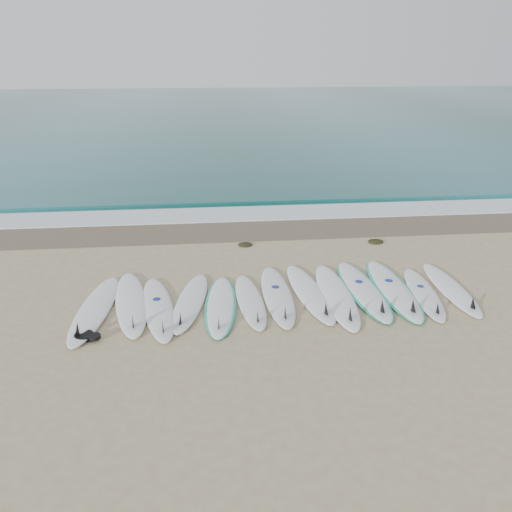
{
  "coord_description": "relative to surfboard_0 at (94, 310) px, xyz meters",
  "views": [
    {
      "loc": [
        -1.34,
        -8.58,
        4.49
      ],
      "look_at": [
        -0.33,
        1.29,
        0.4
      ],
      "focal_mm": 35.0,
      "sensor_mm": 36.0,
      "label": 1
    }
  ],
  "objects": [
    {
      "name": "seaweed_far",
      "position": [
        6.36,
        3.02,
        -0.02
      ],
      "size": [
        0.39,
        0.31,
        0.08
      ],
      "primitive_type": "ellipsoid",
      "color": "black",
      "rests_on": "ground"
    },
    {
      "name": "surfboard_6",
      "position": [
        3.46,
        0.22,
        -0.0
      ],
      "size": [
        0.56,
        2.7,
        0.34
      ],
      "rotation": [
        0.0,
        0.0,
        0.0
      ],
      "color": "silver",
      "rests_on": "ground"
    },
    {
      "name": "wet_sand_band",
      "position": [
        3.49,
        4.29,
        -0.06
      ],
      "size": [
        120.0,
        1.8,
        0.01
      ],
      "primitive_type": "cube",
      "color": "brown",
      "rests_on": "ground"
    },
    {
      "name": "surfboard_1",
      "position": [
        0.65,
        0.19,
        0.0
      ],
      "size": [
        1.04,
        2.83,
        0.35
      ],
      "rotation": [
        0.0,
        0.0,
        0.17
      ],
      "color": "white",
      "rests_on": "ground"
    },
    {
      "name": "surfboard_9",
      "position": [
        5.21,
        0.31,
        -0.01
      ],
      "size": [
        0.77,
        2.83,
        0.36
      ],
      "rotation": [
        0.0,
        0.0,
        0.03
      ],
      "color": "white",
      "rests_on": "ground"
    },
    {
      "name": "leash_coil",
      "position": [
        0.05,
        -0.91,
        -0.01
      ],
      "size": [
        0.46,
        0.36,
        0.11
      ],
      "color": "black",
      "rests_on": "ground"
    },
    {
      "name": "surfboard_10",
      "position": [
        5.82,
        0.29,
        -0.01
      ],
      "size": [
        0.75,
        2.89,
        0.37
      ],
      "rotation": [
        0.0,
        0.0,
        -0.02
      ],
      "color": "white",
      "rests_on": "ground"
    },
    {
      "name": "ocean",
      "position": [
        3.49,
        32.69,
        -0.05
      ],
      "size": [
        120.0,
        55.0,
        0.03
      ],
      "primitive_type": "cube",
      "color": "#1A585A",
      "rests_on": "ground"
    },
    {
      "name": "surfboard_12",
      "position": [
        6.99,
        0.17,
        -0.01
      ],
      "size": [
        0.6,
        2.54,
        0.32
      ],
      "rotation": [
        0.0,
        0.0,
        -0.03
      ],
      "color": "white",
      "rests_on": "ground"
    },
    {
      "name": "surfboard_3",
      "position": [
        1.75,
        0.13,
        -0.01
      ],
      "size": [
        0.93,
        2.54,
        0.32
      ],
      "rotation": [
        0.0,
        0.0,
        -0.17
      ],
      "color": "silver",
      "rests_on": "ground"
    },
    {
      "name": "surfboard_4",
      "position": [
        2.33,
        -0.05,
        -0.01
      ],
      "size": [
        0.77,
        2.51,
        0.31
      ],
      "rotation": [
        0.0,
        0.0,
        -0.07
      ],
      "color": "white",
      "rests_on": "ground"
    },
    {
      "name": "surfboard_7",
      "position": [
        4.12,
        0.27,
        -0.0
      ],
      "size": [
        0.83,
        2.75,
        0.35
      ],
      "rotation": [
        0.0,
        0.0,
        0.1
      ],
      "color": "white",
      "rests_on": "ground"
    },
    {
      "name": "surfboard_11",
      "position": [
        6.35,
        0.01,
        -0.01
      ],
      "size": [
        0.81,
        2.43,
        0.31
      ],
      "rotation": [
        0.0,
        0.0,
        -0.13
      ],
      "color": "white",
      "rests_on": "ground"
    },
    {
      "name": "surfboard_0",
      "position": [
        0.0,
        0.0,
        0.0
      ],
      "size": [
        0.8,
        2.81,
        0.35
      ],
      "rotation": [
        0.0,
        0.0,
        -0.08
      ],
      "color": "white",
      "rests_on": "ground"
    },
    {
      "name": "ground",
      "position": [
        3.49,
        0.19,
        -0.06
      ],
      "size": [
        120.0,
        120.0,
        0.0
      ],
      "primitive_type": "plane",
      "color": "tan"
    },
    {
      "name": "seaweed_near",
      "position": [
        3.06,
        3.14,
        -0.03
      ],
      "size": [
        0.36,
        0.28,
        0.07
      ],
      "primitive_type": "ellipsoid",
      "color": "black",
      "rests_on": "ground"
    },
    {
      "name": "foam_band",
      "position": [
        3.49,
        5.69,
        -0.04
      ],
      "size": [
        120.0,
        1.4,
        0.04
      ],
      "primitive_type": "cube",
      "color": "silver",
      "rests_on": "ground"
    },
    {
      "name": "wave_crest",
      "position": [
        3.49,
        7.19,
        -0.01
      ],
      "size": [
        120.0,
        1.0,
        0.1
      ],
      "primitive_type": "cube",
      "color": "#1A585A",
      "rests_on": "ground"
    },
    {
      "name": "surfboard_5",
      "position": [
        2.91,
        0.05,
        -0.01
      ],
      "size": [
        0.64,
        2.37,
        0.3
      ],
      "rotation": [
        0.0,
        0.0,
        0.07
      ],
      "color": "white",
      "rests_on": "ground"
    },
    {
      "name": "surfboard_2",
      "position": [
        1.18,
        -0.06,
        -0.0
      ],
      "size": [
        0.98,
        2.68,
        0.34
      ],
      "rotation": [
        0.0,
        0.0,
        0.17
      ],
      "color": "white",
      "rests_on": "ground"
    },
    {
      "name": "surfboard_8",
      "position": [
        4.61,
        0.09,
        0.0
      ],
      "size": [
        0.67,
        2.91,
        0.37
      ],
      "rotation": [
        0.0,
        0.0,
        -0.02
      ],
      "color": "white",
      "rests_on": "ground"
    }
  ]
}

